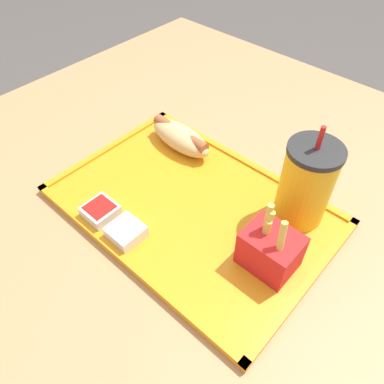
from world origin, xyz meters
TOP-DOWN VIEW (x-y plane):
  - ground_plane at (0.00, 0.00)m, footprint 8.00×8.00m
  - dining_table at (0.00, 0.00)m, footprint 1.03×1.13m
  - food_tray at (0.03, 0.01)m, footprint 0.43×0.29m
  - soda_cup at (0.16, 0.11)m, footprint 0.08×0.08m
  - hot_dog_far at (-0.08, 0.10)m, footprint 0.14×0.06m
  - fries_carton at (0.18, -0.00)m, footprint 0.07×0.06m
  - sauce_cup_mayo at (0.00, -0.10)m, footprint 0.05×0.05m
  - sauce_cup_ketchup at (-0.06, -0.10)m, footprint 0.05×0.05m

SIDE VIEW (x-z plane):
  - ground_plane at x=0.00m, z-range 0.00..0.00m
  - dining_table at x=0.00m, z-range 0.00..0.70m
  - food_tray at x=0.03m, z-range 0.70..0.71m
  - sauce_cup_mayo at x=0.00m, z-range 0.71..0.73m
  - sauce_cup_ketchup at x=-0.06m, z-range 0.71..0.73m
  - hot_dog_far at x=-0.08m, z-range 0.71..0.76m
  - fries_carton at x=0.18m, z-range 0.69..0.80m
  - soda_cup at x=0.16m, z-range 0.70..0.86m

